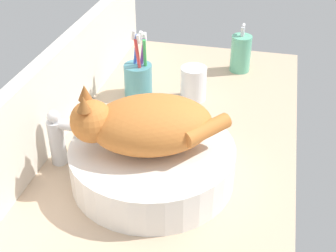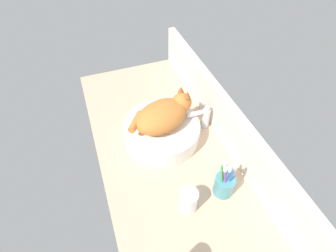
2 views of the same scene
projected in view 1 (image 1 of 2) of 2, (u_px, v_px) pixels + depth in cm
name	position (u px, v px, depth cm)	size (l,w,h in cm)	color
ground_plane	(163.00, 168.00, 108.20)	(133.57, 59.55, 4.00)	tan
backsplash_panel	(44.00, 107.00, 106.68)	(133.57, 3.60, 21.31)	silver
sink_basin	(152.00, 162.00, 99.95)	(35.08, 35.08, 8.38)	white
cat	(145.00, 124.00, 94.33)	(24.26, 31.47, 14.00)	#CC7533
faucet	(61.00, 136.00, 102.74)	(3.60, 11.83, 13.60)	silver
soap_dispenser	(241.00, 53.00, 143.21)	(6.19, 6.19, 14.61)	#60B793
toothbrush_cup	(138.00, 78.00, 130.68)	(7.90, 7.90, 18.71)	teal
water_glass	(193.00, 85.00, 129.13)	(7.17, 7.17, 9.50)	white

